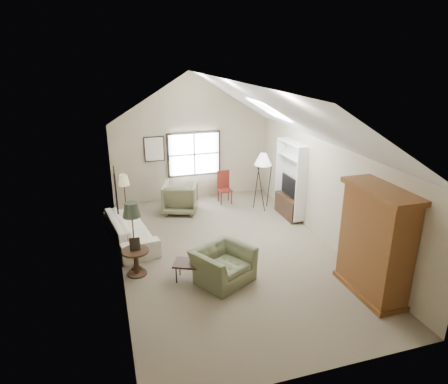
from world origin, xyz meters
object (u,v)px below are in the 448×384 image
object	(u,v)px
armchair_near	(223,265)
side_chair	(225,187)
armchair_far	(181,197)
coffee_table	(194,271)
sofa	(130,230)
side_table	(136,262)
armoire	(375,243)

from	to	relation	value
armchair_near	side_chair	distance (m)	4.52
armchair_near	side_chair	size ratio (longest dim) A/B	1.10
armchair_far	coffee_table	size ratio (longest dim) A/B	1.23
armchair_near	coffee_table	world-z (taller)	armchair_near
sofa	armchair_far	world-z (taller)	armchair_far
armchair_far	side_table	bearing A→B (deg)	82.25
armchair_far	armchair_near	bearing A→B (deg)	110.40
side_table	armchair_far	bearing A→B (deg)	63.37
armoire	sofa	world-z (taller)	armoire
side_table	side_chair	distance (m)	4.68
armchair_near	side_table	distance (m)	1.88
armchair_near	coffee_table	size ratio (longest dim) A/B	1.39
coffee_table	sofa	bearing A→B (deg)	116.96
armoire	armchair_far	size ratio (longest dim) A/B	2.21
armchair_far	coffee_table	world-z (taller)	armchair_far
armoire	coffee_table	bearing A→B (deg)	156.06
armchair_far	coffee_table	xyz separation A→B (m)	(-0.48, -3.80, -0.25)
armchair_near	sofa	bearing A→B (deg)	96.64
coffee_table	side_chair	size ratio (longest dim) A/B	0.79
armchair_far	side_chair	distance (m)	1.51
armoire	armchair_far	xyz separation A→B (m)	(-2.78, 5.24, -0.65)
armchair_near	coffee_table	bearing A→B (deg)	133.81
armchair_far	side_table	world-z (taller)	armchair_far
sofa	side_chair	xyz separation A→B (m)	(3.08, 1.92, 0.17)
sofa	side_table	size ratio (longest dim) A/B	3.99
armchair_near	coffee_table	distance (m)	0.64
sofa	side_chair	size ratio (longest dim) A/B	2.26
armoire	armchair_near	size ratio (longest dim) A/B	1.95
sofa	side_table	xyz separation A→B (m)	(0.00, -1.60, -0.05)
side_table	armoire	bearing A→B (deg)	-25.07
armchair_far	side_chair	size ratio (longest dim) A/B	0.97
sofa	armchair_far	xyz separation A→B (m)	(1.60, 1.59, 0.12)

